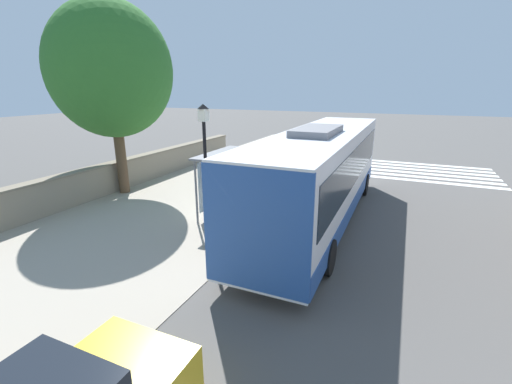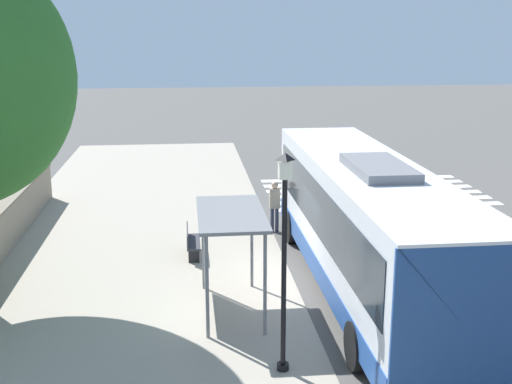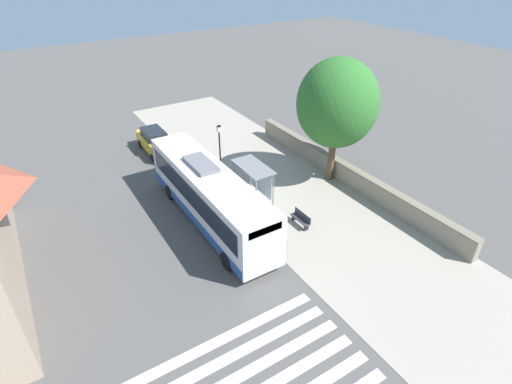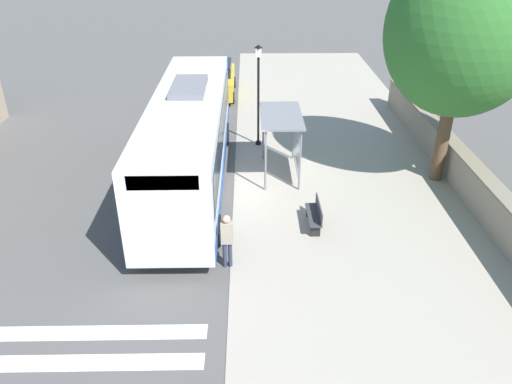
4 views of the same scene
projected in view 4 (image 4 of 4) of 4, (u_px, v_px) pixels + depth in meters
ground_plane at (234, 192)px, 18.71m from camera, size 120.00×120.00×0.00m
sidewalk_plaza at (353, 191)px, 18.78m from camera, size 9.00×44.00×0.02m
stone_wall at (464, 173)px, 18.49m from camera, size 0.60×20.00×1.45m
bus at (189, 137)px, 18.53m from camera, size 2.62×12.06×3.64m
bus_shelter at (285, 126)px, 19.10m from camera, size 1.57×3.10×2.50m
pedestrian at (227, 237)px, 14.23m from camera, size 0.34×0.23×1.75m
bench at (315, 214)px, 16.40m from camera, size 0.40×1.50×0.88m
street_lamp_near at (258, 88)px, 21.40m from camera, size 0.28×0.28×4.47m
shade_tree at (464, 32)px, 16.98m from camera, size 5.36×5.36×8.59m
parked_car_behind_bus at (219, 79)px, 28.67m from camera, size 1.85×4.62×1.87m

